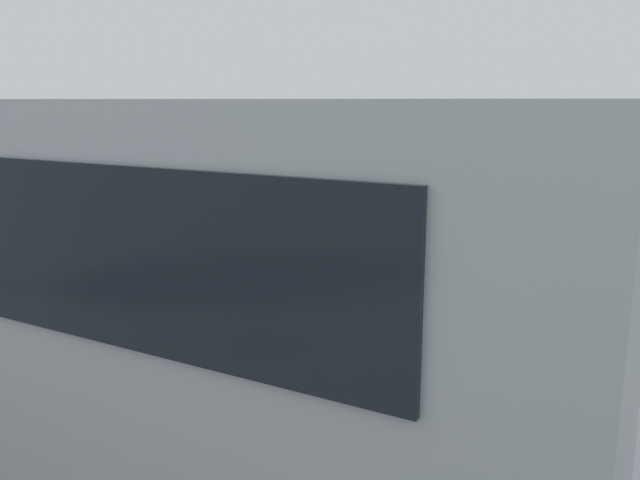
# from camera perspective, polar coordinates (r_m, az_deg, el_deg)

# --- Properties ---
(ground_plane) EXTENTS (80.00, 80.00, 0.00)m
(ground_plane) POSITION_cam_1_polar(r_m,az_deg,el_deg) (9.33, 9.62, -8.37)
(ground_plane) COLOR #38383D
(tour_bus) EXTENTS (9.81, 3.18, 3.25)m
(tour_bus) POSITION_cam_1_polar(r_m,az_deg,el_deg) (6.39, -23.02, -3.34)
(tour_bus) COLOR #B7BABF
(tour_bus) RESTS_ON ground_plane
(spectator_far_left) EXTENTS (0.57, 0.33, 1.70)m
(spectator_far_left) POSITION_cam_1_polar(r_m,az_deg,el_deg) (7.01, 12.90, -6.78)
(spectator_far_left) COLOR black
(spectator_far_left) RESTS_ON ground_plane
(spectator_left) EXTENTS (0.57, 0.33, 1.80)m
(spectator_left) POSITION_cam_1_polar(r_m,az_deg,el_deg) (7.26, 2.64, -5.16)
(spectator_left) COLOR #473823
(spectator_left) RESTS_ON ground_plane
(spectator_centre) EXTENTS (0.57, 0.32, 1.71)m
(spectator_centre) POSITION_cam_1_polar(r_m,az_deg,el_deg) (7.94, -3.02, -4.16)
(spectator_centre) COLOR black
(spectator_centre) RESTS_ON ground_plane
(spectator_right) EXTENTS (0.57, 0.31, 1.73)m
(spectator_right) POSITION_cam_1_polar(r_m,az_deg,el_deg) (8.54, -10.00, -3.10)
(spectator_right) COLOR #473823
(spectator_right) RESTS_ON ground_plane
(spectator_far_right) EXTENTS (0.58, 0.35, 1.73)m
(spectator_far_right) POSITION_cam_1_polar(r_m,az_deg,el_deg) (9.39, -14.28, -1.88)
(spectator_far_right) COLOR #473823
(spectator_far_right) RESTS_ON ground_plane
(parked_motorcycle_silver) EXTENTS (2.05, 0.60, 0.99)m
(parked_motorcycle_silver) POSITION_cam_1_polar(r_m,az_deg,el_deg) (6.47, 10.86, -13.37)
(parked_motorcycle_silver) COLOR black
(parked_motorcycle_silver) RESTS_ON ground_plane
(stunt_motorcycle) EXTENTS (1.91, 0.69, 1.84)m
(stunt_motorcycle) POSITION_cam_1_polar(r_m,az_deg,el_deg) (13.13, 1.40, 2.51)
(stunt_motorcycle) COLOR black
(stunt_motorcycle) RESTS_ON ground_plane
(traffic_cone) EXTENTS (0.34, 0.34, 0.63)m
(traffic_cone) POSITION_cam_1_polar(r_m,az_deg,el_deg) (11.91, 9.67, -2.30)
(traffic_cone) COLOR orange
(traffic_cone) RESTS_ON ground_plane
(bay_line_b) EXTENTS (0.29, 3.88, 0.01)m
(bay_line_b) POSITION_cam_1_polar(r_m,az_deg,el_deg) (10.29, 23.95, -7.28)
(bay_line_b) COLOR white
(bay_line_b) RESTS_ON ground_plane
(bay_line_c) EXTENTS (0.29, 3.90, 0.01)m
(bay_line_c) POSITION_cam_1_polar(r_m,az_deg,el_deg) (11.08, 8.94, -5.00)
(bay_line_c) COLOR white
(bay_line_c) RESTS_ON ground_plane
(bay_line_d) EXTENTS (0.29, 3.84, 0.01)m
(bay_line_d) POSITION_cam_1_polar(r_m,az_deg,el_deg) (12.52, -3.27, -2.87)
(bay_line_d) COLOR white
(bay_line_d) RESTS_ON ground_plane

